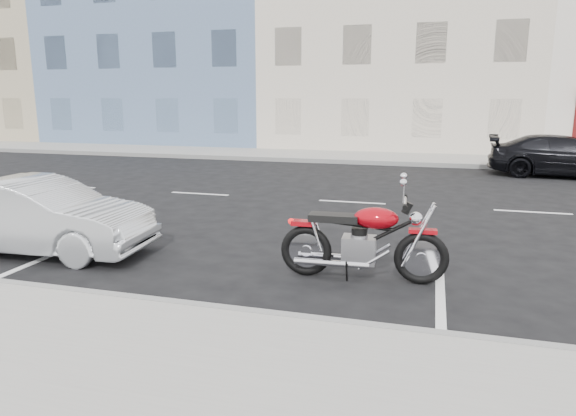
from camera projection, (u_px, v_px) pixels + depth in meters
ground at (438, 207)px, 11.82m from camera, size 120.00×120.00×0.00m
sidewalk_far at (312, 156)px, 21.31m from camera, size 80.00×3.40×0.15m
curb_near at (34, 290)px, 6.55m from camera, size 80.00×0.12×0.16m
curb_far at (302, 160)px, 19.71m from camera, size 80.00×0.12×0.16m
bldg_far_west at (20, 40)px, 32.75m from camera, size 12.00×12.00×12.00m
bldg_blue at (191, 25)px, 29.47m from camera, size 12.00×12.00×13.00m
bldg_cream at (403, 32)px, 26.45m from camera, size 12.00×12.00×11.50m
motorcycle at (424, 247)px, 6.86m from camera, size 2.31×0.76×1.16m
sedan_silver at (37, 216)px, 8.26m from camera, size 3.77×1.50×1.22m
car_far at (564, 156)px, 16.13m from camera, size 4.61×2.17×1.30m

